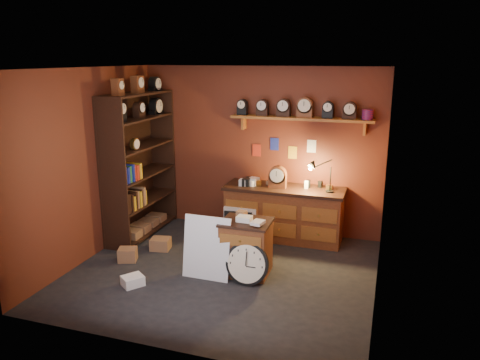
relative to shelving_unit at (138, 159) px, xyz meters
name	(u,v)px	position (x,y,z in m)	size (l,w,h in m)	color
floor	(222,272)	(1.79, -0.98, -1.25)	(4.00, 4.00, 0.00)	black
room_shell	(227,146)	(1.84, -0.87, 0.47)	(4.02, 3.62, 2.71)	maroon
shelving_unit	(138,159)	(0.00, 0.00, 0.00)	(0.47, 1.60, 2.58)	black
workbench	(284,210)	(2.30, 0.49, -0.78)	(1.88, 0.66, 1.36)	brown
low_cabinet	(246,245)	(2.10, -0.90, -0.85)	(0.67, 0.57, 0.83)	brown
big_round_clock	(247,264)	(2.21, -1.19, -0.98)	(0.56, 0.18, 0.56)	black
white_panel	(207,277)	(1.64, -1.17, -1.25)	(0.64, 0.03, 0.86)	silver
mini_fridge	(243,219)	(1.64, 0.41, -0.98)	(0.57, 0.59, 0.55)	silver
floor_box_a	(160,244)	(0.63, -0.54, -1.17)	(0.28, 0.24, 0.17)	#936240
floor_box_b	(133,281)	(0.83, -1.69, -1.19)	(0.21, 0.26, 0.13)	white
floor_box_c	(128,255)	(0.37, -1.06, -1.16)	(0.25, 0.21, 0.19)	#936240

